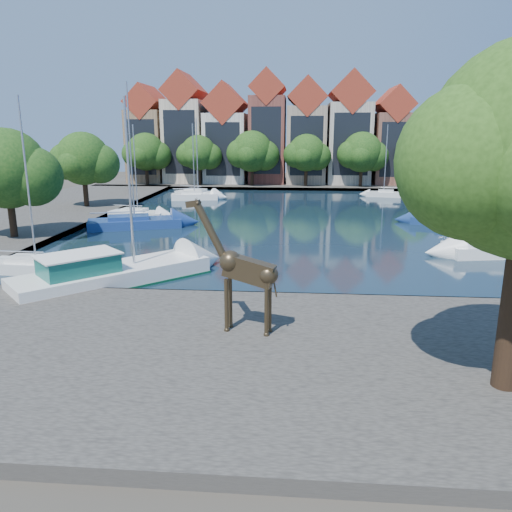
{
  "coord_description": "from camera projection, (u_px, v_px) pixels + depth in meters",
  "views": [
    {
      "loc": [
        0.76,
        -24.12,
        8.46
      ],
      "look_at": [
        -1.07,
        -2.0,
        2.87
      ],
      "focal_mm": 35.0,
      "sensor_mm": 36.0,
      "label": 1
    }
  ],
  "objects": [
    {
      "name": "far_tree_east",
      "position": [
        363.0,
        154.0,
        72.15
      ],
      "size": [
        7.54,
        5.8,
        7.84
      ],
      "color": "#332114",
      "rests_on": "far_quay"
    },
    {
      "name": "side_tree_left_near",
      "position": [
        8.0,
        171.0,
        37.35
      ],
      "size": [
        7.8,
        6.0,
        8.2
      ],
      "color": "#332114",
      "rests_on": "left_quay"
    },
    {
      "name": "sailboat_left_e",
      "position": [
        198.0,
        193.0,
        64.37
      ],
      "size": [
        6.33,
        4.34,
        9.89
      ],
      "color": "white",
      "rests_on": "water_basin"
    },
    {
      "name": "sailboat_left_d",
      "position": [
        195.0,
        195.0,
        62.14
      ],
      "size": [
        5.96,
        3.09,
        9.19
      ],
      "color": "white",
      "rests_on": "water_basin"
    },
    {
      "name": "sailboat_right_b",
      "position": [
        447.0,
        219.0,
        45.76
      ],
      "size": [
        6.83,
        3.69,
        10.18
      ],
      "color": "navy",
      "rests_on": "water_basin"
    },
    {
      "name": "far_tree_west",
      "position": [
        199.0,
        154.0,
        74.1
      ],
      "size": [
        6.76,
        5.2,
        7.36
      ],
      "color": "#332114",
      "rests_on": "far_quay"
    },
    {
      "name": "townhouse_east_end",
      "position": [
        391.0,
        140.0,
        76.61
      ],
      "size": [
        5.44,
        9.18,
        14.43
      ],
      "color": "brown",
      "rests_on": "far_quay"
    },
    {
      "name": "ground",
      "position": [
        280.0,
        301.0,
        25.44
      ],
      "size": [
        160.0,
        160.0,
        0.0
      ],
      "primitive_type": "plane",
      "color": "#38332B",
      "rests_on": "ground"
    },
    {
      "name": "motorsailer",
      "position": [
        107.0,
        272.0,
        27.68
      ],
      "size": [
        9.97,
        9.87,
        10.17
      ],
      "color": "white",
      "rests_on": "water_basin"
    },
    {
      "name": "townhouse_east_inner",
      "position": [
        306.0,
        135.0,
        77.5
      ],
      "size": [
        5.94,
        9.18,
        15.79
      ],
      "color": "tan",
      "rests_on": "far_quay"
    },
    {
      "name": "far_tree_far_east",
      "position": [
        419.0,
        155.0,
        71.55
      ],
      "size": [
        6.76,
        5.2,
        7.36
      ],
      "color": "#332114",
      "rests_on": "far_quay"
    },
    {
      "name": "sailboat_left_c",
      "position": [
        138.0,
        212.0,
        49.52
      ],
      "size": [
        5.81,
        2.8,
        8.95
      ],
      "color": "white",
      "rests_on": "water_basin"
    },
    {
      "name": "sailboat_right_a",
      "position": [
        503.0,
        247.0,
        34.41
      ],
      "size": [
        8.04,
        3.91,
        10.74
      ],
      "color": "white",
      "rests_on": "water_basin"
    },
    {
      "name": "townhouse_east_mid",
      "position": [
        349.0,
        133.0,
        76.89
      ],
      "size": [
        6.43,
        9.18,
        16.65
      ],
      "color": "#BEB2A2",
      "rests_on": "far_quay"
    },
    {
      "name": "far_tree_far_west",
      "position": [
        146.0,
        153.0,
        74.72
      ],
      "size": [
        7.28,
        5.6,
        7.68
      ],
      "color": "#332114",
      "rests_on": "far_quay"
    },
    {
      "name": "sailboat_left_b",
      "position": [
        135.0,
        221.0,
        44.22
      ],
      "size": [
        8.47,
        5.32,
        12.36
      ],
      "color": "navy",
      "rests_on": "water_basin"
    },
    {
      "name": "townhouse_center",
      "position": [
        268.0,
        131.0,
        77.82
      ],
      "size": [
        5.44,
        9.18,
        16.93
      ],
      "color": "brown",
      "rests_on": "far_quay"
    },
    {
      "name": "giraffe_statue",
      "position": [
        242.0,
        269.0,
        19.81
      ],
      "size": [
        3.7,
        1.16,
        5.31
      ],
      "color": "#3B2F1D",
      "rests_on": "near_quay"
    },
    {
      "name": "sailboat_right_c",
      "position": [
        445.0,
        214.0,
        48.11
      ],
      "size": [
        5.08,
        3.31,
        8.57
      ],
      "color": "silver",
      "rests_on": "water_basin"
    },
    {
      "name": "townhouse_west_end",
      "position": [
        149.0,
        138.0,
        79.58
      ],
      "size": [
        5.44,
        9.18,
        14.93
      ],
      "color": "#937150",
      "rests_on": "far_quay"
    },
    {
      "name": "near_quay",
      "position": [
        273.0,
        357.0,
        18.61
      ],
      "size": [
        50.0,
        14.0,
        0.5
      ],
      "primitive_type": "cube",
      "color": "#4D4A43",
      "rests_on": "ground"
    },
    {
      "name": "sailboat_left_a",
      "position": [
        36.0,
        263.0,
        30.35
      ],
      "size": [
        5.98,
        2.38,
        10.33
      ],
      "color": "silver",
      "rests_on": "water_basin"
    },
    {
      "name": "far_tree_mid_east",
      "position": [
        307.0,
        154.0,
        72.81
      ],
      "size": [
        7.02,
        5.4,
        7.52
      ],
      "color": "#332114",
      "rests_on": "far_quay"
    },
    {
      "name": "sailboat_right_d",
      "position": [
        384.0,
        193.0,
        64.86
      ],
      "size": [
        4.59,
        2.39,
        9.12
      ],
      "color": "silver",
      "rests_on": "water_basin"
    },
    {
      "name": "townhouse_west_inner",
      "position": [
        227.0,
        138.0,
        78.59
      ],
      "size": [
        6.43,
        9.18,
        15.15
      ],
      "color": "silver",
      "rests_on": "far_quay"
    },
    {
      "name": "far_tree_mid_west",
      "position": [
        253.0,
        153.0,
        73.41
      ],
      "size": [
        7.8,
        6.0,
        8.0
      ],
      "color": "#332114",
      "rests_on": "far_quay"
    },
    {
      "name": "townhouse_west_mid",
      "position": [
        186.0,
        132.0,
        78.89
      ],
      "size": [
        5.94,
        9.18,
        16.79
      ],
      "color": "beige",
      "rests_on": "far_quay"
    },
    {
      "name": "far_quay",
      "position": [
        293.0,
        184.0,
        79.49
      ],
      "size": [
        60.0,
        16.0,
        0.5
      ],
      "primitive_type": "cube",
      "color": "#4D4A43",
      "rests_on": "ground"
    },
    {
      "name": "water_basin",
      "position": [
        289.0,
        219.0,
        48.62
      ],
      "size": [
        38.0,
        50.0,
        0.08
      ],
      "primitive_type": "cube",
      "color": "black",
      "rests_on": "ground"
    },
    {
      "name": "side_tree_left_far",
      "position": [
        84.0,
        160.0,
        52.92
      ],
      "size": [
        7.28,
        5.6,
        7.88
      ],
      "color": "#332114",
      "rests_on": "left_quay"
    },
    {
      "name": "left_quay",
      "position": [
        42.0,
        214.0,
        50.56
      ],
      "size": [
        14.0,
        52.0,
        0.5
      ],
      "primitive_type": "cube",
      "color": "#4D4A43",
      "rests_on": "ground"
    }
  ]
}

